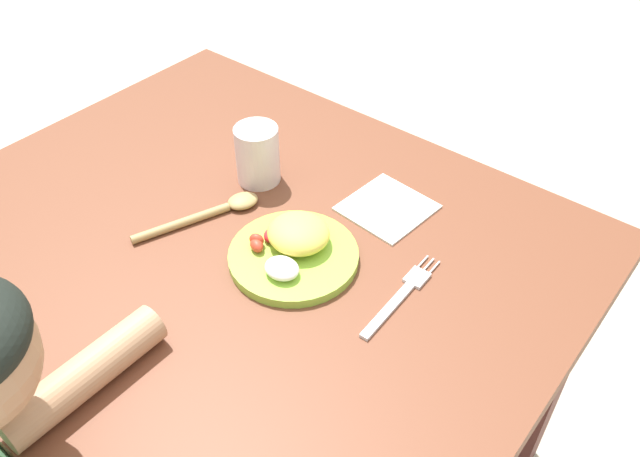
% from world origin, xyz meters
% --- Properties ---
extents(ground_plane, '(8.00, 8.00, 0.00)m').
position_xyz_m(ground_plane, '(0.00, 0.00, 0.00)').
color(ground_plane, '#B1AF99').
extents(dining_table, '(1.06, 0.88, 0.69)m').
position_xyz_m(dining_table, '(0.00, 0.00, 0.58)').
color(dining_table, brown).
rests_on(dining_table, ground_plane).
extents(plate, '(0.21, 0.21, 0.06)m').
position_xyz_m(plate, '(0.10, 0.03, 0.71)').
color(plate, '#91C53E').
rests_on(plate, dining_table).
extents(fork, '(0.03, 0.20, 0.01)m').
position_xyz_m(fork, '(0.28, 0.06, 0.69)').
color(fork, silver).
rests_on(fork, dining_table).
extents(spoon, '(0.11, 0.22, 0.02)m').
position_xyz_m(spoon, '(-0.07, 0.02, 0.70)').
color(spoon, tan).
rests_on(spoon, dining_table).
extents(drinking_cup, '(0.08, 0.08, 0.11)m').
position_xyz_m(drinking_cup, '(-0.08, 0.14, 0.74)').
color(drinking_cup, silver).
rests_on(drinking_cup, dining_table).
extents(napkin, '(0.15, 0.15, 0.00)m').
position_xyz_m(napkin, '(0.15, 0.22, 0.69)').
color(napkin, white).
rests_on(napkin, dining_table).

